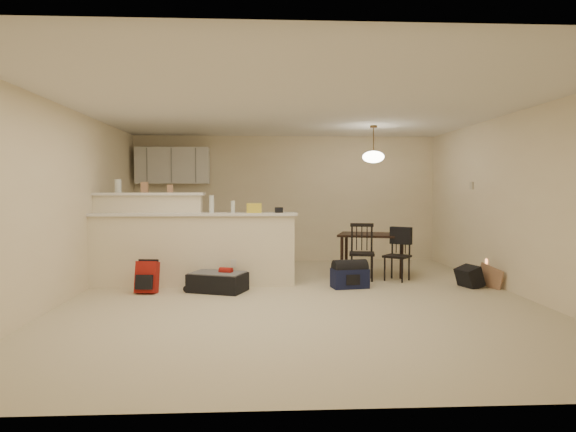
{
  "coord_description": "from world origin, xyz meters",
  "views": [
    {
      "loc": [
        -0.5,
        -6.76,
        1.44
      ],
      "look_at": [
        -0.1,
        0.7,
        1.05
      ],
      "focal_mm": 32.0,
      "sensor_mm": 36.0,
      "label": 1
    }
  ],
  "objects": [
    {
      "name": "bottle_a",
      "position": [
        -1.23,
        0.9,
        1.22
      ],
      "size": [
        0.07,
        0.07,
        0.26
      ],
      "primitive_type": "cylinder",
      "color": "silver",
      "rests_on": "breakfast_bar"
    },
    {
      "name": "cereal_box",
      "position": [
        -2.26,
        1.12,
        1.47
      ],
      "size": [
        0.1,
        0.07,
        0.16
      ],
      "primitive_type": "cube",
      "color": "#AB7A58",
      "rests_on": "breakfast_bar"
    },
    {
      "name": "dining_chair_far",
      "position": [
        1.64,
        1.16,
        0.41
      ],
      "size": [
        0.49,
        0.49,
        0.82
      ],
      "primitive_type": null,
      "rotation": [
        0.0,
        0.0,
        -0.66
      ],
      "color": "black",
      "rests_on": "ground"
    },
    {
      "name": "black_daypack",
      "position": [
        2.57,
        0.57,
        0.15
      ],
      "size": [
        0.32,
        0.39,
        0.3
      ],
      "primitive_type": "cube",
      "rotation": [
        0.0,
        0.0,
        1.86
      ],
      "color": "black",
      "rests_on": "ground"
    },
    {
      "name": "bottle_b",
      "position": [
        -0.91,
        0.9,
        1.18
      ],
      "size": [
        0.06,
        0.06,
        0.18
      ],
      "primitive_type": "cylinder",
      "color": "silver",
      "rests_on": "breakfast_bar"
    },
    {
      "name": "suitcase",
      "position": [
        -1.11,
        0.45,
        0.13
      ],
      "size": [
        0.88,
        0.73,
        0.26
      ],
      "primitive_type": "cube",
      "rotation": [
        0.0,
        0.0,
        -0.36
      ],
      "color": "black",
      "rests_on": "ground"
    },
    {
      "name": "dining_chair_near",
      "position": [
        1.1,
        1.25,
        0.45
      ],
      "size": [
        0.45,
        0.44,
        0.89
      ],
      "primitive_type": null,
      "rotation": [
        0.0,
        0.0,
        -0.18
      ],
      "color": "black",
      "rests_on": "ground"
    },
    {
      "name": "jar",
      "position": [
        -2.65,
        1.12,
        1.49
      ],
      "size": [
        0.1,
        0.1,
        0.2
      ],
      "primitive_type": "cylinder",
      "color": "silver",
      "rests_on": "breakfast_bar"
    },
    {
      "name": "pendant_lamp",
      "position": [
        1.38,
        1.74,
        1.99
      ],
      "size": [
        0.36,
        0.36,
        0.62
      ],
      "color": "brown",
      "rests_on": "room"
    },
    {
      "name": "room",
      "position": [
        0.0,
        0.0,
        1.25
      ],
      "size": [
        7.0,
        7.02,
        2.5
      ],
      "color": "beige",
      "rests_on": "ground"
    },
    {
      "name": "thermostat",
      "position": [
        2.98,
        1.55,
        1.5
      ],
      "size": [
        0.02,
        0.12,
        0.12
      ],
      "primitive_type": "cube",
      "color": "beige",
      "rests_on": "room"
    },
    {
      "name": "breakfast_bar",
      "position": [
        -1.76,
        0.98,
        0.61
      ],
      "size": [
        3.08,
        0.58,
        1.39
      ],
      "color": "#F3E6C5",
      "rests_on": "ground"
    },
    {
      "name": "upper_cabinets",
      "position": [
        -2.2,
        3.32,
        1.9
      ],
      "size": [
        1.4,
        0.34,
        0.7
      ],
      "primitive_type": "cube",
      "color": "white",
      "rests_on": "room"
    },
    {
      "name": "navy_duffel",
      "position": [
        0.8,
        0.61,
        0.14
      ],
      "size": [
        0.56,
        0.37,
        0.28
      ],
      "primitive_type": "cube",
      "rotation": [
        0.0,
        0.0,
        0.17
      ],
      "color": "#12183A",
      "rests_on": "ground"
    },
    {
      "name": "kitchen_counter",
      "position": [
        -2.0,
        3.19,
        0.45
      ],
      "size": [
        1.8,
        0.6,
        0.9
      ],
      "primitive_type": "cube",
      "color": "white",
      "rests_on": "ground"
    },
    {
      "name": "bag_lump",
      "position": [
        -0.6,
        0.9,
        1.16
      ],
      "size": [
        0.22,
        0.18,
        0.14
      ],
      "primitive_type": "cube",
      "color": "#AB7A58",
      "rests_on": "breakfast_bar"
    },
    {
      "name": "pouch",
      "position": [
        -0.23,
        0.9,
        1.13
      ],
      "size": [
        0.12,
        0.1,
        0.08
      ],
      "primitive_type": "cube",
      "color": "#AB7A58",
      "rests_on": "breakfast_bar"
    },
    {
      "name": "cardboard_sheet",
      "position": [
        2.85,
        0.49,
        0.16
      ],
      "size": [
        0.18,
        0.39,
        0.32
      ],
      "primitive_type": "cube",
      "rotation": [
        0.0,
        0.0,
        1.96
      ],
      "color": "#AB7A58",
      "rests_on": "ground"
    },
    {
      "name": "small_box",
      "position": [
        -1.87,
        1.12,
        1.45
      ],
      "size": [
        0.08,
        0.06,
        0.12
      ],
      "primitive_type": "cube",
      "color": "#AB7A58",
      "rests_on": "breakfast_bar"
    },
    {
      "name": "red_backpack",
      "position": [
        -2.08,
        0.39,
        0.22
      ],
      "size": [
        0.31,
        0.21,
        0.44
      ],
      "primitive_type": "cube",
      "rotation": [
        0.0,
        0.0,
        -0.12
      ],
      "color": "#A21812",
      "rests_on": "ground"
    },
    {
      "name": "dining_table",
      "position": [
        1.38,
        1.74,
        0.61
      ],
      "size": [
        1.27,
        1.02,
        0.69
      ],
      "rotation": [
        0.0,
        0.0,
        -0.29
      ],
      "color": "black",
      "rests_on": "ground"
    }
  ]
}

